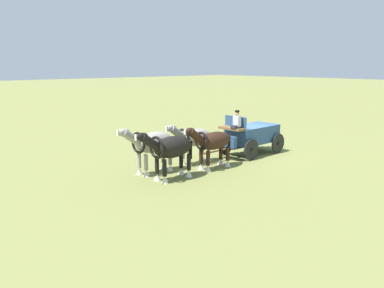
{
  "coord_description": "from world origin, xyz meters",
  "views": [
    {
      "loc": [
        16.4,
        13.46,
        4.93
      ],
      "look_at": [
        4.56,
        0.1,
        1.2
      ],
      "focal_mm": 36.05,
      "sensor_mm": 36.0,
      "label": 1
    }
  ],
  "objects_px": {
    "draft_horse_rear_near": "(212,142)",
    "draft_horse_rear_off": "(194,139)",
    "draft_horse_lead_off": "(152,144)",
    "show_wagon": "(251,135)",
    "draft_horse_lead_near": "(170,149)"
  },
  "relations": [
    {
      "from": "draft_horse_rear_near",
      "to": "draft_horse_lead_off",
      "type": "distance_m",
      "value": 2.89
    },
    {
      "from": "draft_horse_rear_near",
      "to": "draft_horse_rear_off",
      "type": "distance_m",
      "value": 1.3
    },
    {
      "from": "show_wagon",
      "to": "draft_horse_rear_near",
      "type": "height_order",
      "value": "show_wagon"
    },
    {
      "from": "show_wagon",
      "to": "draft_horse_lead_off",
      "type": "relative_size",
      "value": 1.92
    },
    {
      "from": "show_wagon",
      "to": "draft_horse_lead_near",
      "type": "distance_m",
      "value": 6.31
    },
    {
      "from": "show_wagon",
      "to": "draft_horse_lead_near",
      "type": "bearing_deg",
      "value": 7.28
    },
    {
      "from": "show_wagon",
      "to": "draft_horse_rear_off",
      "type": "xyz_separation_m",
      "value": [
        3.71,
        -0.56,
        0.17
      ]
    },
    {
      "from": "draft_horse_rear_near",
      "to": "show_wagon",
      "type": "bearing_deg",
      "value": -168.68
    },
    {
      "from": "draft_horse_rear_off",
      "to": "draft_horse_lead_off",
      "type": "relative_size",
      "value": 0.98
    },
    {
      "from": "show_wagon",
      "to": "draft_horse_rear_near",
      "type": "bearing_deg",
      "value": 11.32
    },
    {
      "from": "draft_horse_lead_off",
      "to": "show_wagon",
      "type": "bearing_deg",
      "value": 175.45
    },
    {
      "from": "show_wagon",
      "to": "draft_horse_rear_off",
      "type": "relative_size",
      "value": 1.95
    },
    {
      "from": "draft_horse_lead_off",
      "to": "draft_horse_lead_near",
      "type": "bearing_deg",
      "value": 91.38
    },
    {
      "from": "draft_horse_rear_near",
      "to": "draft_horse_rear_off",
      "type": "bearing_deg",
      "value": -88.66
    },
    {
      "from": "draft_horse_rear_off",
      "to": "draft_horse_lead_near",
      "type": "relative_size",
      "value": 0.99
    }
  ]
}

